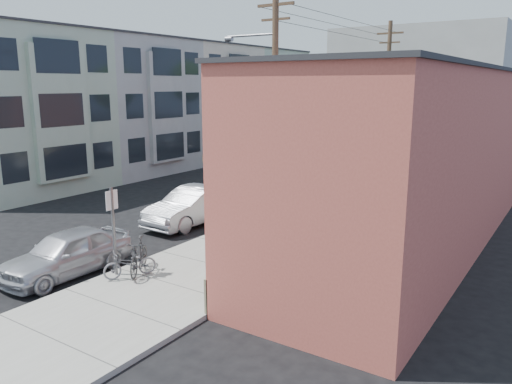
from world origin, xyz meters
The scene contains 27 objects.
ground centered at (0.00, 0.00, 0.00)m, with size 120.00×120.00×0.00m, color black.
sidewalk centered at (4.25, 11.00, 0.07)m, with size 4.50×58.00×0.15m, color #9A998F.
cafe_building centered at (8.99, 4.99, 3.30)m, with size 6.60×20.20×6.61m.
apartment_row centered at (-11.85, 14.00, 4.50)m, with size 6.30×32.00×9.00m.
end_cap_building centered at (-2.00, 42.00, 6.00)m, with size 18.00×8.00×12.00m, color #9A9A95.
sign_post centered at (2.35, -4.39, 1.83)m, with size 0.07×0.45×2.80m.
parking_meter_near centered at (2.25, 1.44, 0.98)m, with size 0.14×0.14×1.24m.
parking_meter_far centered at (2.25, 10.19, 0.98)m, with size 0.14×0.14×1.24m.
utility_pole_near centered at (2.39, 4.96, 5.41)m, with size 3.57×0.28×10.00m.
utility_pole_far centered at (2.45, 19.67, 5.34)m, with size 1.80×0.28×10.00m.
tree_bare centered at (2.80, 5.95, 2.72)m, with size 0.24×0.24×5.14m.
tree_leafy_mid centered at (2.80, 15.84, 5.72)m, with size 3.85×3.85×7.52m.
tree_leafy_far centered at (2.80, 25.39, 6.27)m, with size 4.21×4.21×8.24m.
patio_chair_a centered at (5.87, -0.50, 0.59)m, with size 0.50×0.50×0.88m, color #0F3812, non-canonical shape.
patio_chair_b centered at (6.20, -4.01, 0.59)m, with size 0.50×0.50×0.88m, color #0F3812, non-canonical shape.
patron_grey centered at (6.20, -2.55, 1.06)m, with size 0.66×0.43×1.81m, color gray.
patron_green centered at (5.70, -0.51, 0.91)m, with size 0.74×0.57×1.51m, color #2E732E.
cyclist centered at (4.48, -0.33, 1.05)m, with size 1.16×0.67×1.80m, color maroon.
cyclist_bike centered at (4.48, -0.33, 0.67)m, with size 0.69×1.99×1.04m, color black.
parked_bike_a centered at (2.86, -3.89, 0.72)m, with size 0.53×1.89×1.14m, color black.
parked_bike_b centered at (2.90, -4.30, 0.58)m, with size 0.57×1.64×0.86m, color slate.
car_0 centered at (0.80, -5.02, 0.74)m, with size 1.75×4.36×1.49m, color #B2B3BA.
car_1 centered at (0.23, 1.83, 0.81)m, with size 1.71×4.90×1.61m, color #AEB0B6.
car_2 centered at (0.63, 8.93, 0.80)m, with size 2.25×5.54×1.61m, color black.
car_3 centered at (0.71, 15.28, 0.85)m, with size 2.84×6.15×1.71m, color #B4B7BC.
car_4 centered at (0.80, 21.23, 0.78)m, with size 1.66×4.75×1.56m, color #AFB2B7.
bus centered at (-1.91, 25.21, 1.64)m, with size 2.76×11.78×3.28m, color silver.
Camera 1 is at (14.21, -14.30, 6.02)m, focal length 35.00 mm.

